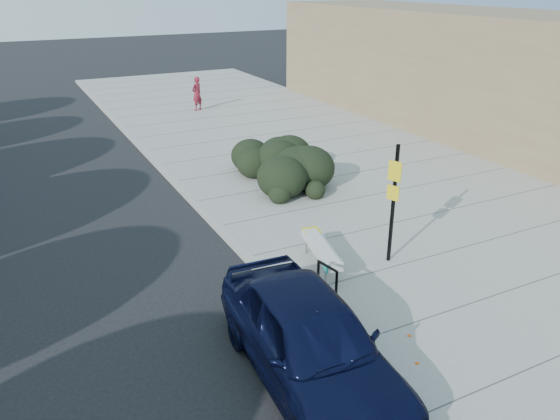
# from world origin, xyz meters

# --- Properties ---
(ground) EXTENTS (120.00, 120.00, 0.00)m
(ground) POSITION_xyz_m (0.00, 0.00, 0.00)
(ground) COLOR black
(ground) RESTS_ON ground
(sidewalk_near) EXTENTS (11.20, 50.00, 0.15)m
(sidewalk_near) POSITION_xyz_m (5.60, 5.00, 0.07)
(sidewalk_near) COLOR gray
(sidewalk_near) RESTS_ON ground
(curb_near) EXTENTS (0.22, 50.00, 0.17)m
(curb_near) POSITION_xyz_m (0.00, 5.00, 0.08)
(curb_near) COLOR #9E9E99
(curb_near) RESTS_ON ground
(bench) EXTENTS (0.84, 1.98, 0.59)m
(bench) POSITION_xyz_m (1.29, 0.79, 0.62)
(bench) COLOR gray
(bench) RESTS_ON sidewalk_near
(bike_rack) EXTENTS (0.16, 0.60, 0.89)m
(bike_rack) POSITION_xyz_m (0.60, -0.60, 0.68)
(bike_rack) COLOR black
(bike_rack) RESTS_ON sidewalk_near
(sign_post) EXTENTS (0.16, 0.32, 2.88)m
(sign_post) POSITION_xyz_m (2.89, 0.31, 1.77)
(sign_post) COLOR black
(sign_post) RESTS_ON sidewalk_near
(hedge) EXTENTS (3.18, 4.50, 1.53)m
(hedge) POSITION_xyz_m (3.20, 6.56, 0.91)
(hedge) COLOR black
(hedge) RESTS_ON sidewalk_near
(sedan_navy) EXTENTS (2.24, 4.93, 1.64)m
(sedan_navy) POSITION_xyz_m (-0.80, -2.32, 0.82)
(sedan_navy) COLOR black
(sedan_navy) RESTS_ON ground
(pedestrian) EXTENTS (0.73, 0.65, 1.68)m
(pedestrian) POSITION_xyz_m (4.20, 17.87, 0.99)
(pedestrian) COLOR maroon
(pedestrian) RESTS_ON sidewalk_near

